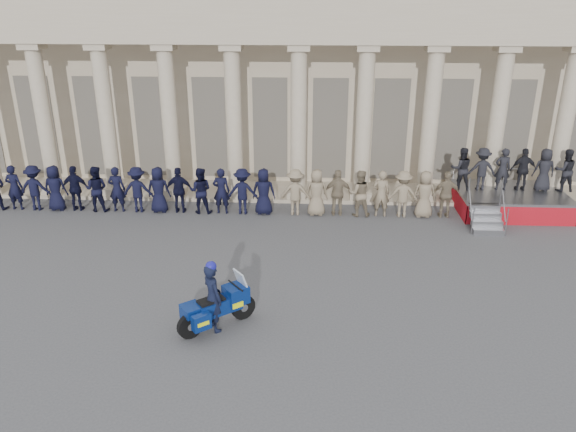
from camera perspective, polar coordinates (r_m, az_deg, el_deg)
The scene contains 6 objects.
ground at distance 16.48m, azimuth -4.49°, elevation -7.90°, with size 90.00×90.00×0.00m, color #404043.
building at distance 29.20m, azimuth -1.09°, elevation 14.77°, with size 40.00×12.50×9.00m.
officer_rank at distance 22.08m, azimuth -7.38°, elevation 2.56°, with size 18.77×0.70×1.84m.
reviewing_stand at distance 23.60m, azimuth 21.64°, elevation 3.69°, with size 4.82×3.98×2.52m.
motorcycle at distance 14.74m, azimuth -7.17°, elevation -9.11°, with size 1.87×1.63×1.44m.
rider at distance 14.52m, azimuth -7.66°, elevation -8.09°, with size 0.77×0.81×1.95m.
Camera 1 is at (1.99, -14.16, 8.20)m, focal length 35.00 mm.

